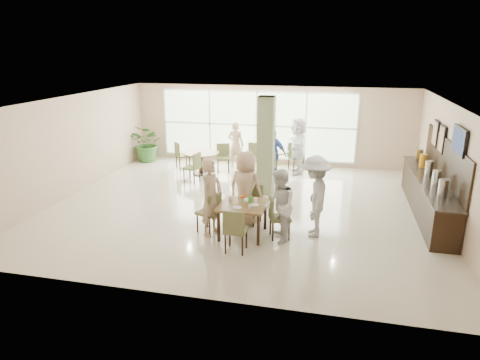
% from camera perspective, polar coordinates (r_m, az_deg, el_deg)
% --- Properties ---
extents(ground, '(10.00, 10.00, 0.00)m').
position_cam_1_polar(ground, '(11.52, 0.38, -3.43)').
color(ground, beige).
rests_on(ground, ground).
extents(room_shell, '(10.00, 10.00, 10.00)m').
position_cam_1_polar(room_shell, '(11.04, 0.39, 4.86)').
color(room_shell, white).
rests_on(room_shell, ground).
extents(window_bank, '(7.00, 0.04, 7.00)m').
position_cam_1_polar(window_bank, '(15.48, 2.22, 7.31)').
color(window_bank, silver).
rests_on(window_bank, ground).
extents(column, '(0.45, 0.45, 2.80)m').
position_cam_1_polar(column, '(12.18, 3.48, 4.55)').
color(column, '#79815A').
rests_on(column, ground).
extents(main_table, '(1.04, 1.04, 0.75)m').
position_cam_1_polar(main_table, '(9.53, 0.38, -3.68)').
color(main_table, brown).
rests_on(main_table, ground).
extents(round_table_left, '(1.20, 1.20, 0.75)m').
position_cam_1_polar(round_table_left, '(14.29, -5.18, 3.10)').
color(round_table_left, brown).
rests_on(round_table_left, ground).
extents(round_table_right, '(1.00, 1.00, 0.75)m').
position_cam_1_polar(round_table_right, '(14.50, 4.56, 3.14)').
color(round_table_right, brown).
rests_on(round_table_right, ground).
extents(chairs_main_table, '(2.22, 2.04, 0.95)m').
position_cam_1_polar(chairs_main_table, '(9.59, 0.49, -4.76)').
color(chairs_main_table, '#535C32').
rests_on(chairs_main_table, ground).
extents(chairs_table_left, '(2.06, 1.98, 0.95)m').
position_cam_1_polar(chairs_table_left, '(14.33, -5.45, 2.64)').
color(chairs_table_left, '#535C32').
rests_on(chairs_table_left, ground).
extents(chairs_table_right, '(1.96, 1.88, 0.95)m').
position_cam_1_polar(chairs_table_right, '(14.45, 4.55, 2.79)').
color(chairs_table_right, '#535C32').
rests_on(chairs_table_right, ground).
extents(tabletop_clutter, '(0.73, 0.73, 0.21)m').
position_cam_1_polar(tabletop_clutter, '(9.48, 0.68, -2.87)').
color(tabletop_clutter, white).
rests_on(tabletop_clutter, main_table).
extents(buffet_counter, '(0.64, 4.70, 1.95)m').
position_cam_1_polar(buffet_counter, '(11.81, 23.82, -1.60)').
color(buffet_counter, black).
rests_on(buffet_counter, ground).
extents(wall_tv, '(0.06, 1.00, 0.58)m').
position_cam_1_polar(wall_tv, '(10.43, 27.20, 4.73)').
color(wall_tv, black).
rests_on(wall_tv, ground).
extents(framed_art_a, '(0.05, 0.55, 0.70)m').
position_cam_1_polar(framed_art_a, '(12.01, 25.33, 4.94)').
color(framed_art_a, black).
rests_on(framed_art_a, ground).
extents(framed_art_b, '(0.05, 0.55, 0.70)m').
position_cam_1_polar(framed_art_b, '(12.78, 24.63, 5.68)').
color(framed_art_b, black).
rests_on(framed_art_b, ground).
extents(potted_plant, '(1.60, 1.60, 1.37)m').
position_cam_1_polar(potted_plant, '(16.20, -12.19, 4.80)').
color(potted_plant, '#2E6126').
rests_on(potted_plant, ground).
extents(teen_left, '(0.60, 0.74, 1.75)m').
position_cam_1_polar(teen_left, '(9.55, -3.87, -2.33)').
color(teen_left, tan).
rests_on(teen_left, ground).
extents(teen_far, '(0.97, 0.70, 1.79)m').
position_cam_1_polar(teen_far, '(10.11, 0.76, -1.07)').
color(teen_far, tan).
rests_on(teen_far, ground).
extents(teen_right, '(0.84, 0.94, 1.62)m').
position_cam_1_polar(teen_right, '(9.25, 5.26, -3.47)').
color(teen_right, white).
rests_on(teen_right, ground).
extents(teen_standing, '(0.76, 1.23, 1.84)m').
position_cam_1_polar(teen_standing, '(9.60, 9.93, -2.17)').
color(teen_standing, '#B5B5B8').
rests_on(teen_standing, ground).
extents(adult_a, '(1.08, 0.75, 1.68)m').
position_cam_1_polar(adult_a, '(13.58, 4.22, 3.45)').
color(adult_a, '#3C5CB5').
rests_on(adult_a, ground).
extents(adult_b, '(1.02, 1.84, 1.88)m').
position_cam_1_polar(adult_b, '(14.41, 7.71, 4.54)').
color(adult_b, white).
rests_on(adult_b, ground).
extents(adult_standing, '(0.66, 0.49, 1.63)m').
position_cam_1_polar(adult_standing, '(15.00, -0.55, 4.73)').
color(adult_standing, tan).
rests_on(adult_standing, ground).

